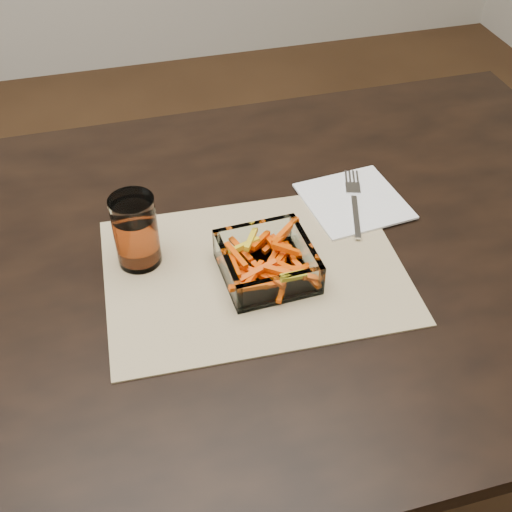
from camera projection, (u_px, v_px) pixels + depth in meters
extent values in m
plane|color=#331E0F|center=(206.00, 498.00, 1.50)|extent=(4.50, 4.50, 0.00)
cube|color=black|center=(180.00, 273.00, 1.00)|extent=(1.60, 0.90, 0.03)
cylinder|color=black|center=(441.00, 229.00, 1.65)|extent=(0.06, 0.06, 0.72)
cube|color=tan|center=(254.00, 270.00, 0.98)|extent=(0.46, 0.35, 0.00)
cube|color=white|center=(267.00, 272.00, 0.97)|extent=(0.14, 0.14, 0.01)
cube|color=white|center=(254.00, 236.00, 1.00)|extent=(0.13, 0.01, 0.05)
cube|color=white|center=(281.00, 290.00, 0.91)|extent=(0.13, 0.01, 0.05)
cube|color=white|center=(227.00, 270.00, 0.94)|extent=(0.01, 0.13, 0.05)
cube|color=white|center=(306.00, 253.00, 0.97)|extent=(0.01, 0.13, 0.05)
cylinder|color=white|center=(136.00, 231.00, 0.95)|extent=(0.07, 0.07, 0.12)
cylinder|color=#9F3C16|center=(137.00, 238.00, 0.96)|extent=(0.06, 0.06, 0.08)
cube|color=white|center=(354.00, 201.00, 1.10)|extent=(0.18, 0.18, 0.00)
cube|color=silver|center=(356.00, 217.00, 1.06)|extent=(0.04, 0.11, 0.00)
cube|color=silver|center=(353.00, 188.00, 1.12)|extent=(0.03, 0.04, 0.00)
cube|color=silver|center=(346.00, 177.00, 1.15)|extent=(0.01, 0.04, 0.00)
cube|color=silver|center=(350.00, 177.00, 1.14)|extent=(0.01, 0.04, 0.00)
cube|color=silver|center=(353.00, 177.00, 1.14)|extent=(0.01, 0.04, 0.00)
cube|color=silver|center=(357.00, 177.00, 1.14)|extent=(0.01, 0.04, 0.00)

